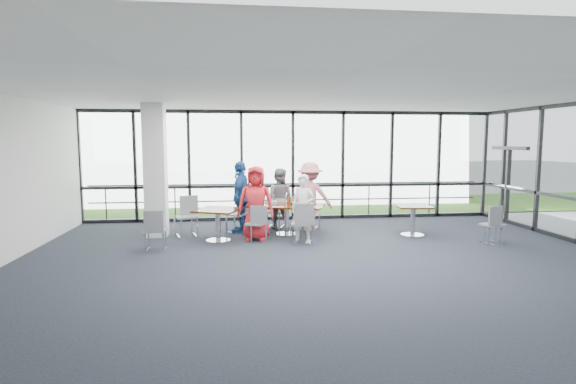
{
  "coord_description": "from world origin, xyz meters",
  "views": [
    {
      "loc": [
        -1.68,
        -8.1,
        2.3
      ],
      "look_at": [
        -0.44,
        2.49,
        1.1
      ],
      "focal_mm": 28.0,
      "sensor_mm": 36.0,
      "label": 1
    }
  ],
  "objects": [
    {
      "name": "chair_spare_lb",
      "position": [
        -2.89,
        2.9,
        0.47
      ],
      "size": [
        0.56,
        0.56,
        0.95
      ],
      "primitive_type": null,
      "rotation": [
        0.0,
        0.0,
        3.39
      ],
      "color": "gray",
      "rests_on": "ground"
    },
    {
      "name": "diner_far_right",
      "position": [
        0.23,
        3.34,
        0.88
      ],
      "size": [
        1.24,
        0.83,
        1.77
      ],
      "primitive_type": "imported",
      "rotation": [
        0.0,
        0.0,
        2.92
      ],
      "color": "#CD787B",
      "rests_on": "ground"
    },
    {
      "name": "plate_nr",
      "position": [
        -0.03,
        2.24,
        0.76
      ],
      "size": [
        0.24,
        0.24,
        0.01
      ],
      "primitive_type": "cylinder",
      "color": "white",
      "rests_on": "main_table"
    },
    {
      "name": "hangar_aux",
      "position": [
        -18.0,
        28.0,
        2.0
      ],
      "size": [
        10.0,
        6.0,
        4.0
      ],
      "primitive_type": "cube",
      "color": "white",
      "rests_on": "ground"
    },
    {
      "name": "diner_far_left",
      "position": [
        -0.55,
        3.6,
        0.8
      ],
      "size": [
        0.9,
        0.73,
        1.6
      ],
      "primitive_type": "imported",
      "rotation": [
        0.0,
        0.0,
        2.77
      ],
      "color": "slate",
      "rests_on": "ground"
    },
    {
      "name": "chair_spare_la",
      "position": [
        -3.38,
        1.49,
        0.43
      ],
      "size": [
        0.43,
        0.43,
        0.86
      ],
      "primitive_type": null,
      "rotation": [
        0.0,
        0.0,
        -0.02
      ],
      "color": "gray",
      "rests_on": "ground"
    },
    {
      "name": "curtain_wall_back",
      "position": [
        0.0,
        5.0,
        1.6
      ],
      "size": [
        12.0,
        0.1,
        3.2
      ],
      "primitive_type": "cube",
      "color": "white",
      "rests_on": "ground"
    },
    {
      "name": "menu_b",
      "position": [
        0.23,
        2.28,
        0.75
      ],
      "size": [
        0.35,
        0.32,
        0.0
      ],
      "primitive_type": "cube",
      "rotation": [
        0.0,
        0.0,
        -0.53
      ],
      "color": "white",
      "rests_on": "main_table"
    },
    {
      "name": "plate_nl",
      "position": [
        -1.04,
        2.68,
        0.76
      ],
      "size": [
        0.24,
        0.24,
        0.01
      ],
      "primitive_type": "cylinder",
      "color": "white",
      "rests_on": "main_table"
    },
    {
      "name": "plate_fr",
      "position": [
        0.13,
        2.9,
        0.76
      ],
      "size": [
        0.24,
        0.24,
        0.01
      ],
      "primitive_type": "cylinder",
      "color": "white",
      "rests_on": "main_table"
    },
    {
      "name": "chair_main_fl",
      "position": [
        -0.6,
        3.84,
        0.41
      ],
      "size": [
        0.51,
        0.51,
        0.82
      ],
      "primitive_type": null,
      "rotation": [
        0.0,
        0.0,
        2.81
      ],
      "color": "gray",
      "rests_on": "ground"
    },
    {
      "name": "chair_main_nr",
      "position": [
        -0.22,
        1.75,
        0.46
      ],
      "size": [
        0.52,
        0.52,
        0.92
      ],
      "primitive_type": null,
      "rotation": [
        0.0,
        0.0,
        -0.17
      ],
      "color": "gray",
      "rests_on": "ground"
    },
    {
      "name": "wall_front",
      "position": [
        0.0,
        -5.0,
        1.6
      ],
      "size": [
        12.0,
        0.1,
        3.2
      ],
      "primitive_type": "cube",
      "color": "silver",
      "rests_on": "ground"
    },
    {
      "name": "floor",
      "position": [
        0.0,
        0.0,
        -0.01
      ],
      "size": [
        12.0,
        10.0,
        0.02
      ],
      "primitive_type": "cube",
      "color": "#1E212B",
      "rests_on": "ground"
    },
    {
      "name": "ceiling",
      "position": [
        0.0,
        0.0,
        3.2
      ],
      "size": [
        12.0,
        10.0,
        0.04
      ],
      "primitive_type": "cube",
      "color": "white",
      "rests_on": "ground"
    },
    {
      "name": "diner_near_left",
      "position": [
        -1.22,
        2.28,
        0.87
      ],
      "size": [
        0.94,
        0.7,
        1.74
      ],
      "primitive_type": "imported",
      "rotation": [
        0.0,
        0.0,
        -0.18
      ],
      "color": "red",
      "rests_on": "ground"
    },
    {
      "name": "condiment_caddy",
      "position": [
        -0.34,
        2.84,
        0.77
      ],
      "size": [
        0.1,
        0.07,
        0.04
      ],
      "primitive_type": "cube",
      "color": "black",
      "rests_on": "main_table"
    },
    {
      "name": "side_table_left",
      "position": [
        -2.1,
        2.25,
        0.64
      ],
      "size": [
        1.22,
        1.22,
        0.75
      ],
      "rotation": [
        0.0,
        0.0,
        -0.4
      ],
      "color": "#3E110B",
      "rests_on": "ground"
    },
    {
      "name": "diner_end",
      "position": [
        -1.56,
        3.21,
        0.91
      ],
      "size": [
        0.84,
        1.18,
        1.81
      ],
      "primitive_type": "imported",
      "rotation": [
        0.0,
        0.0,
        -1.83
      ],
      "color": "#1D498A",
      "rests_on": "ground"
    },
    {
      "name": "ketchup_bottle",
      "position": [
        -0.4,
        2.79,
        0.84
      ],
      "size": [
        0.06,
        0.06,
        0.18
      ],
      "primitive_type": "cylinder",
      "color": "#9E2311",
      "rests_on": "main_table"
    },
    {
      "name": "tumbler_a",
      "position": [
        -0.75,
        2.72,
        0.82
      ],
      "size": [
        0.07,
        0.07,
        0.13
      ],
      "primitive_type": "cylinder",
      "color": "white",
      "rests_on": "main_table"
    },
    {
      "name": "menu_c",
      "position": [
        -0.18,
        3.14,
        0.75
      ],
      "size": [
        0.34,
        0.26,
        0.0
      ],
      "primitive_type": "cube",
      "rotation": [
        0.0,
        0.0,
        -0.16
      ],
      "color": "white",
      "rests_on": "main_table"
    },
    {
      "name": "structural_column",
      "position": [
        -3.6,
        3.0,
        1.6
      ],
      "size": [
        0.5,
        0.5,
        3.2
      ],
      "primitive_type": "cube",
      "color": "white",
      "rests_on": "ground"
    },
    {
      "name": "exit_door",
      "position": [
        6.0,
        3.75,
        1.05
      ],
      "size": [
        0.12,
        1.6,
        2.1
      ],
      "primitive_type": "cube",
      "color": "black",
      "rests_on": "ground"
    },
    {
      "name": "plate_end",
      "position": [
        -1.16,
        3.08,
        0.76
      ],
      "size": [
        0.25,
        0.25,
        0.01
      ],
      "primitive_type": "cylinder",
      "color": "white",
      "rests_on": "main_table"
    },
    {
      "name": "chair_main_end",
      "position": [
        -1.65,
        3.24,
        0.46
      ],
      "size": [
        0.62,
        0.62,
        0.92
      ],
      "primitive_type": null,
      "rotation": [
        0.0,
        0.0,
        -2.12
      ],
      "color": "gray",
      "rests_on": "ground"
    },
    {
      "name": "chair_spare_r",
      "position": [
        4.08,
        1.27,
        0.43
      ],
      "size": [
        0.53,
        0.53,
        0.86
      ],
      "primitive_type": null,
      "rotation": [
        0.0,
        0.0,
        0.33
      ],
      "color": "gray",
      "rests_on": "ground"
    },
    {
      "name": "side_table_right",
      "position": [
        2.63,
        2.32,
        0.62
      ],
      "size": [
        0.9,
        0.9,
        0.75
      ],
      "rotation": [
        0.0,
        0.0,
        -0.13
      ],
      "color": "#3E110B",
      "rests_on": "ground"
    },
    {
      "name": "chair_main_fr",
      "position": [
        0.21,
        3.48,
        0.47
      ],
      "size": [
        0.59,
        0.59,
        0.94
      ],
      "primitive_type": null,
      "rotation": [
        0.0,
        0.0,
        2.79
      ],
      "color": "gray",
      "rests_on": "ground"
    },
    {
      "name": "apron",
      "position": [
        0.0,
        10.0,
        -0.02
      ],
      "size": [
        80.0,
        70.0,
        0.02
      ],
      "primitive_type": "cube",
      "color": "slate",
      "rests_on": "ground"
    },
    {
      "name": "main_table",
      "position": [
        -0.44,
        2.79,
        0.62
      ],
      "size": [
        2.05,
        1.58,
        0.75
      ],
      "rotation": [
        0.0,
        0.0,
        -0.36
      ],
      "color": "#3E110B",
      "rests_on": "ground"
    },
    {
      "name": "hangar_main",
      "position": [
        4.0,
        32.0,
        3.0
      ],
      "size": [
        24.0,
        10.0,
        6.0
      ],
      "primitive_type": "cube",
      "color": "white",
      "rests_on": "ground"
    },
    {
      "name": "menu_a",
      "position": [
        -0.68,
        2.44,
        0.75
      ],
      "size": [
        0.29,
        0.21,
        0.0
      ],
      "primitive_type": "cube",
      "rotation": [
        0.0,
        0.0,
        -0.03
      ],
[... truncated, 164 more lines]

